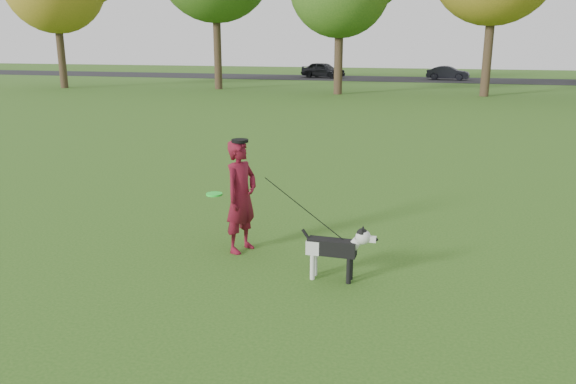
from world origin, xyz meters
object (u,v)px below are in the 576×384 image
(dog, at_px, (338,246))
(car_left, at_px, (323,70))
(car_mid, at_px, (448,73))
(man, at_px, (241,196))

(dog, distance_m, car_left, 41.14)
(dog, bearing_deg, car_mid, 88.93)
(dog, relative_size, car_mid, 0.30)
(car_left, bearing_deg, car_mid, -71.87)
(car_mid, bearing_deg, man, -176.34)
(man, distance_m, car_left, 40.19)
(man, relative_size, dog, 1.66)
(man, xyz_separation_m, car_left, (-7.74, 39.43, -0.15))
(car_left, distance_m, car_mid, 10.01)
(car_left, bearing_deg, dog, -148.86)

